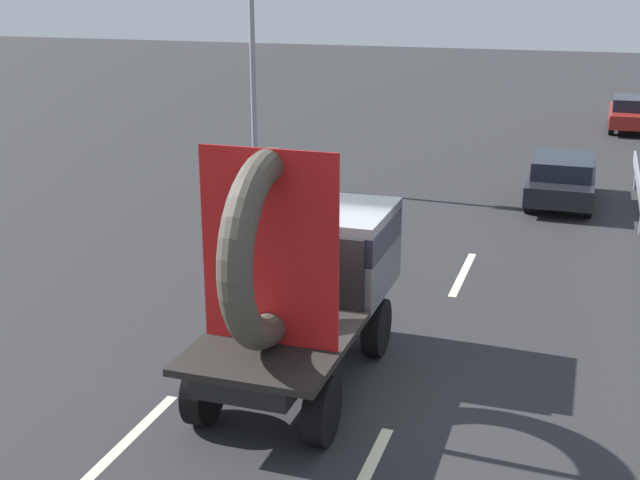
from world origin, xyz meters
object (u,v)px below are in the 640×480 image
distant_sedan (562,178)px  traffic_light (252,36)px  oncoming_car (632,113)px  flatbed_truck (307,266)px

distant_sedan → traffic_light: traffic_light is taller
traffic_light → oncoming_car: 17.13m
oncoming_car → traffic_light: bearing=-129.6°
flatbed_truck → oncoming_car: (5.29, 23.88, -1.04)m
traffic_light → oncoming_car: (10.68, 12.91, -3.56)m
flatbed_truck → distant_sedan: 12.07m
distant_sedan → oncoming_car: 12.47m
oncoming_car → distant_sedan: bearing=-99.6°
flatbed_truck → traffic_light: 12.48m
traffic_light → oncoming_car: bearing=50.4°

